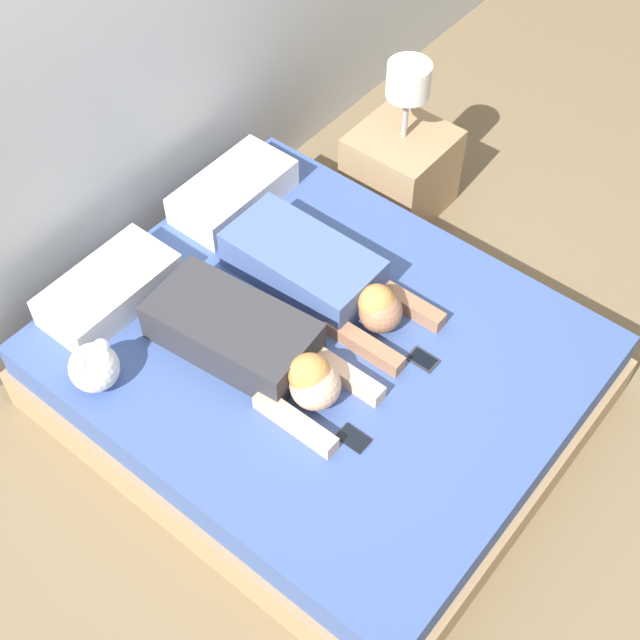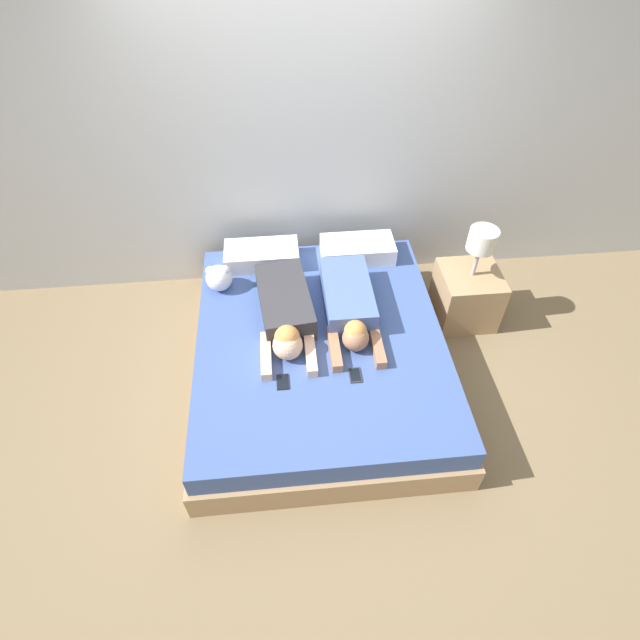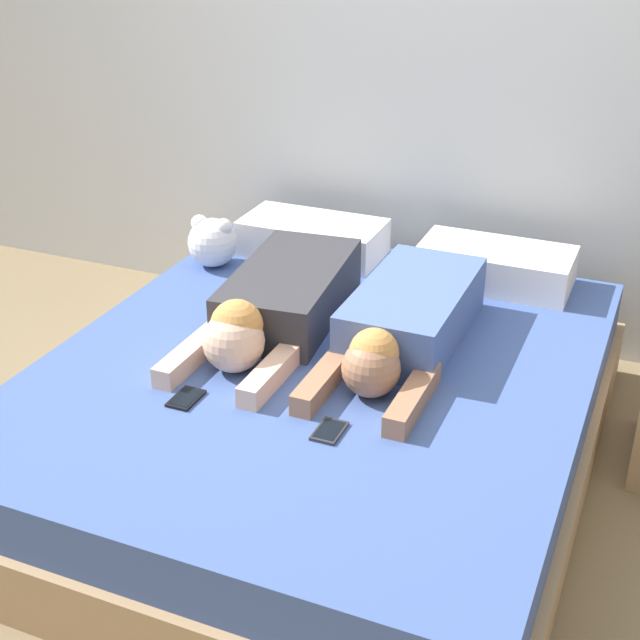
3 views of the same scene
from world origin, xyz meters
name	(u,v)px [view 3 (image 3 of 3)]	position (x,y,z in m)	size (l,w,h in m)	color
ground_plane	(320,460)	(0.00, 0.00, 0.00)	(12.00, 12.00, 0.00)	#7F6B4C
wall_back	(437,32)	(0.00, 1.21, 1.30)	(12.00, 0.06, 2.60)	silver
bed	(320,412)	(0.00, 0.00, 0.20)	(1.81, 2.12, 0.41)	tan
pillow_head_left	(313,237)	(-0.39, 0.85, 0.49)	(0.60, 0.31, 0.15)	white
pillow_head_right	(495,266)	(0.39, 0.85, 0.49)	(0.60, 0.31, 0.15)	white
person_left	(276,304)	(-0.23, 0.15, 0.51)	(0.42, 1.01, 0.24)	#333338
person_right	(404,323)	(0.23, 0.19, 0.51)	(0.36, 0.98, 0.21)	#4C66A5
cell_phone_left	(186,398)	(-0.28, -0.40, 0.42)	(0.08, 0.12, 0.01)	black
cell_phone_right	(329,431)	(0.19, -0.39, 0.42)	(0.08, 0.12, 0.01)	#2D2D33
plush_toy	(212,241)	(-0.72, 0.57, 0.52)	(0.20, 0.20, 0.21)	white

